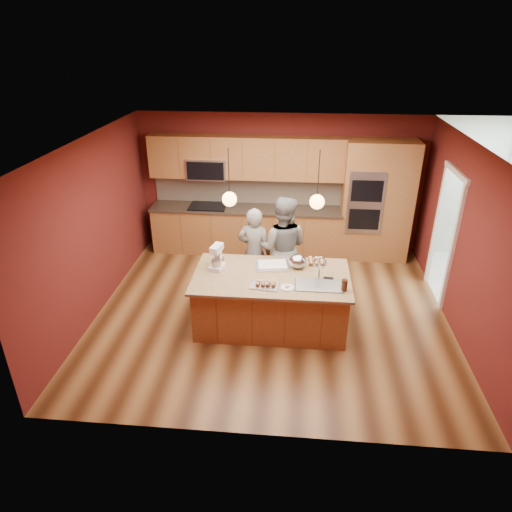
# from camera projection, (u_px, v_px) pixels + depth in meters

# --- Properties ---
(floor) EXTENTS (5.50, 5.50, 0.00)m
(floor) POSITION_uv_depth(u_px,v_px,m) (271.00, 311.00, 7.34)
(floor) COLOR #422411
(floor) RESTS_ON ground
(ceiling) EXTENTS (5.50, 5.50, 0.00)m
(ceiling) POSITION_uv_depth(u_px,v_px,m) (274.00, 143.00, 6.14)
(ceiling) COLOR white
(ceiling) RESTS_ON ground
(wall_back) EXTENTS (5.50, 0.00, 5.50)m
(wall_back) POSITION_uv_depth(u_px,v_px,m) (280.00, 184.00, 8.97)
(wall_back) COLOR #561815
(wall_back) RESTS_ON ground
(wall_front) EXTENTS (5.50, 0.00, 5.50)m
(wall_front) POSITION_uv_depth(u_px,v_px,m) (258.00, 336.00, 4.51)
(wall_front) COLOR #561815
(wall_front) RESTS_ON ground
(wall_left) EXTENTS (0.00, 5.00, 5.00)m
(wall_left) POSITION_uv_depth(u_px,v_px,m) (93.00, 228.00, 6.96)
(wall_left) COLOR #561815
(wall_left) RESTS_ON ground
(wall_right) EXTENTS (0.00, 5.00, 5.00)m
(wall_right) POSITION_uv_depth(u_px,v_px,m) (464.00, 242.00, 6.52)
(wall_right) COLOR #561815
(wall_right) RESTS_ON ground
(cabinet_run) EXTENTS (3.74, 0.64, 2.30)m
(cabinet_run) POSITION_uv_depth(u_px,v_px,m) (245.00, 204.00, 8.96)
(cabinet_run) COLOR brown
(cabinet_run) RESTS_ON floor
(oven_column) EXTENTS (1.30, 0.62, 2.30)m
(oven_column) POSITION_uv_depth(u_px,v_px,m) (376.00, 201.00, 8.63)
(oven_column) COLOR brown
(oven_column) RESTS_ON floor
(doorway_trim) EXTENTS (0.08, 1.11, 2.20)m
(doorway_trim) POSITION_uv_depth(u_px,v_px,m) (444.00, 238.00, 7.36)
(doorway_trim) COLOR white
(doorway_trim) RESTS_ON wall_right
(pendant_left) EXTENTS (0.20, 0.20, 0.80)m
(pendant_left) POSITION_uv_depth(u_px,v_px,m) (229.00, 199.00, 6.20)
(pendant_left) COLOR black
(pendant_left) RESTS_ON ceiling
(pendant_right) EXTENTS (0.20, 0.20, 0.80)m
(pendant_right) POSITION_uv_depth(u_px,v_px,m) (317.00, 202.00, 6.11)
(pendant_right) COLOR black
(pendant_right) RESTS_ON ceiling
(island) EXTENTS (2.29, 1.29, 1.22)m
(island) POSITION_uv_depth(u_px,v_px,m) (272.00, 299.00, 6.85)
(island) COLOR brown
(island) RESTS_ON floor
(person_left) EXTENTS (0.61, 0.45, 1.54)m
(person_left) POSITION_uv_depth(u_px,v_px,m) (254.00, 252.00, 7.53)
(person_left) COLOR black
(person_left) RESTS_ON floor
(person_right) EXTENTS (0.92, 0.75, 1.75)m
(person_right) POSITION_uv_depth(u_px,v_px,m) (282.00, 248.00, 7.45)
(person_right) COLOR gray
(person_right) RESTS_ON floor
(stand_mixer) EXTENTS (0.25, 0.31, 0.38)m
(stand_mixer) POSITION_uv_depth(u_px,v_px,m) (217.00, 258.00, 6.81)
(stand_mixer) COLOR white
(stand_mixer) RESTS_ON island
(sheet_cake) EXTENTS (0.54, 0.43, 0.05)m
(sheet_cake) POSITION_uv_depth(u_px,v_px,m) (272.00, 265.00, 6.91)
(sheet_cake) COLOR white
(sheet_cake) RESTS_ON island
(cooling_rack) EXTENTS (0.42, 0.32, 0.02)m
(cooling_rack) POSITION_uv_depth(u_px,v_px,m) (265.00, 285.00, 6.40)
(cooling_rack) COLOR #A0A2A6
(cooling_rack) RESTS_ON island
(mixing_bowl) EXTENTS (0.26, 0.26, 0.22)m
(mixing_bowl) POSITION_uv_depth(u_px,v_px,m) (298.00, 261.00, 6.85)
(mixing_bowl) COLOR #ACAEB3
(mixing_bowl) RESTS_ON island
(plate) EXTENTS (0.19, 0.19, 0.01)m
(plate) POSITION_uv_depth(u_px,v_px,m) (287.00, 288.00, 6.35)
(plate) COLOR silver
(plate) RESTS_ON island
(tumbler) EXTENTS (0.08, 0.08, 0.17)m
(tumbler) POSITION_uv_depth(u_px,v_px,m) (344.00, 285.00, 6.26)
(tumbler) COLOR #341B0E
(tumbler) RESTS_ON island
(phone) EXTENTS (0.15, 0.09, 0.01)m
(phone) POSITION_uv_depth(u_px,v_px,m) (328.00, 278.00, 6.58)
(phone) COLOR black
(phone) RESTS_ON island
(cupcakes_left) EXTENTS (0.15, 0.29, 0.07)m
(cupcakes_left) POSITION_uv_depth(u_px,v_px,m) (219.00, 260.00, 7.06)
(cupcakes_left) COLOR tan
(cupcakes_left) RESTS_ON island
(cupcakes_rack) EXTENTS (0.29, 0.15, 0.07)m
(cupcakes_rack) POSITION_uv_depth(u_px,v_px,m) (266.00, 283.00, 6.36)
(cupcakes_rack) COLOR tan
(cupcakes_rack) RESTS_ON island
(cupcakes_right) EXTENTS (0.25, 0.25, 0.07)m
(cupcakes_right) POSITION_uv_depth(u_px,v_px,m) (316.00, 261.00, 7.00)
(cupcakes_right) COLOR tan
(cupcakes_right) RESTS_ON island
(dryer) EXTENTS (0.75, 0.77, 1.02)m
(dryer) POSITION_uv_depth(u_px,v_px,m) (508.00, 250.00, 8.21)
(dryer) COLOR white
(dryer) RESTS_ON floor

